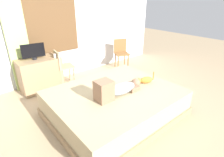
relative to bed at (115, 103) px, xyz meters
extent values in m
plane|color=tan|center=(0.10, -0.17, -0.24)|extent=(16.00, 16.00, 0.00)
cube|color=silver|center=(0.10, 2.29, 1.21)|extent=(6.40, 0.12, 2.90)
cube|color=brown|center=(-0.06, 2.22, 1.12)|extent=(1.24, 0.02, 1.32)
cube|color=white|center=(-0.06, 2.22, 1.12)|extent=(1.16, 0.02, 1.24)
cube|color=#997A56|center=(0.00, 0.00, -0.17)|extent=(2.22, 1.81, 0.14)
cube|color=tan|center=(0.00, 0.00, 0.07)|extent=(2.15, 1.76, 0.34)
ellipsoid|color=#8C939E|center=(0.06, -0.11, 0.33)|extent=(0.56, 0.27, 0.17)
sphere|color=#8C664C|center=(0.40, -0.12, 0.33)|extent=(0.17, 0.17, 0.17)
cube|color=#8C664C|center=(-0.32, -0.11, 0.41)|extent=(0.26, 0.24, 0.34)
cube|color=#8C664C|center=(0.28, -0.12, 0.28)|extent=(0.20, 0.28, 0.08)
ellipsoid|color=#C67A2D|center=(0.68, -0.13, 0.31)|extent=(0.28, 0.19, 0.13)
sphere|color=#C67A2D|center=(0.54, -0.08, 0.32)|extent=(0.08, 0.08, 0.08)
cylinder|color=#C67A2D|center=(0.82, -0.18, 0.37)|extent=(0.03, 0.03, 0.16)
cube|color=#997A56|center=(-0.65, 1.89, 0.13)|extent=(0.90, 0.56, 0.74)
cylinder|color=black|center=(-0.71, 1.89, 0.53)|extent=(0.10, 0.10, 0.05)
cube|color=black|center=(-0.71, 1.89, 0.70)|extent=(0.48, 0.10, 0.30)
cylinder|color=white|center=(-0.32, 1.71, 0.55)|extent=(0.07, 0.07, 0.09)
cylinder|color=tan|center=(0.08, 1.88, -0.02)|extent=(0.04, 0.04, 0.44)
cylinder|color=tan|center=(0.05, 1.58, -0.02)|extent=(0.04, 0.04, 0.44)
cylinder|color=tan|center=(-0.22, 1.92, -0.02)|extent=(0.04, 0.04, 0.44)
cylinder|color=tan|center=(-0.25, 1.62, -0.02)|extent=(0.04, 0.04, 0.44)
cube|color=tan|center=(-0.09, 1.75, 0.22)|extent=(0.42, 0.42, 0.04)
cube|color=tan|center=(-0.25, 1.77, 0.43)|extent=(0.08, 0.38, 0.38)
cylinder|color=brown|center=(1.76, 1.45, -0.02)|extent=(0.04, 0.04, 0.44)
cylinder|color=brown|center=(1.48, 1.58, -0.02)|extent=(0.04, 0.04, 0.44)
cylinder|color=brown|center=(1.89, 1.73, -0.02)|extent=(0.04, 0.04, 0.44)
cylinder|color=brown|center=(1.61, 1.86, -0.02)|extent=(0.04, 0.04, 0.44)
cube|color=brown|center=(1.68, 1.65, 0.22)|extent=(0.50, 0.50, 0.04)
cube|color=brown|center=(1.75, 1.81, 0.43)|extent=(0.36, 0.19, 0.38)
cube|color=#ADCC75|center=(-0.92, 2.17, 1.09)|extent=(0.44, 0.06, 2.66)
camera|label=1|loc=(-1.83, -2.12, 1.78)|focal=28.98mm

